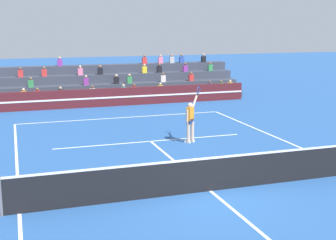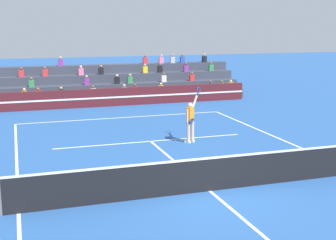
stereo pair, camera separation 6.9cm
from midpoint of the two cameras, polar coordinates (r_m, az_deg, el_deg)
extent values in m
plane|color=#285699|center=(14.29, 5.05, -8.61)|extent=(120.00, 120.00, 0.00)
cube|color=white|center=(25.26, -5.70, 0.30)|extent=(11.00, 0.10, 0.01)
cube|color=white|center=(13.23, -17.81, -10.82)|extent=(0.10, 23.80, 0.01)
cube|color=white|center=(20.08, -2.24, -2.60)|extent=(8.25, 0.10, 0.01)
cube|color=white|center=(14.29, 5.05, -8.60)|extent=(0.10, 12.85, 0.01)
cylinder|color=slate|center=(13.05, -19.95, -8.72)|extent=(0.10, 0.10, 1.10)
cube|color=black|center=(14.13, 5.09, -6.71)|extent=(11.90, 0.02, 1.00)
cube|color=white|center=(13.97, 5.13, -4.65)|extent=(11.90, 0.04, 0.06)
cube|color=#51191E|center=(28.81, -7.39, 2.75)|extent=(18.00, 0.24, 1.10)
cube|color=white|center=(28.68, -7.34, 2.72)|extent=(18.00, 0.02, 0.10)
cube|color=#383D4C|center=(30.09, -7.85, 2.59)|extent=(19.08, 0.95, 0.55)
cube|color=red|center=(30.26, -4.21, 3.66)|extent=(0.32, 0.22, 0.44)
sphere|color=brown|center=(30.21, -4.22, 4.26)|extent=(0.18, 0.18, 0.18)
cube|color=#338C4C|center=(32.30, 6.42, 4.12)|extent=(0.32, 0.22, 0.44)
sphere|color=brown|center=(32.26, 6.44, 4.69)|extent=(0.18, 0.18, 0.18)
cube|color=yellow|center=(32.58, 7.51, 4.16)|extent=(0.32, 0.22, 0.44)
sphere|color=beige|center=(32.54, 7.52, 4.72)|extent=(0.18, 0.18, 0.18)
cube|color=#2D4CA5|center=(31.95, 5.05, 4.07)|extent=(0.32, 0.22, 0.44)
sphere|color=brown|center=(31.91, 5.06, 4.64)|extent=(0.18, 0.18, 0.18)
cube|color=black|center=(29.48, -13.02, 3.19)|extent=(0.32, 0.22, 0.44)
sphere|color=tan|center=(29.43, -13.05, 3.80)|extent=(0.18, 0.18, 0.18)
cube|color=teal|center=(30.10, -5.51, 3.60)|extent=(0.32, 0.22, 0.44)
sphere|color=beige|center=(30.05, -5.52, 4.20)|extent=(0.18, 0.18, 0.18)
cube|color=silver|center=(29.72, -9.25, 3.40)|extent=(0.32, 0.22, 0.44)
sphere|color=brown|center=(29.68, -9.27, 4.01)|extent=(0.18, 0.18, 0.18)
cube|color=orange|center=(29.36, -17.24, 2.93)|extent=(0.32, 0.22, 0.44)
sphere|color=beige|center=(29.32, -17.28, 3.55)|extent=(0.18, 0.18, 0.18)
cube|color=red|center=(29.39, -15.68, 3.03)|extent=(0.32, 0.22, 0.44)
sphere|color=brown|center=(29.34, -15.72, 3.64)|extent=(0.18, 0.18, 0.18)
cube|color=yellow|center=(30.73, -1.01, 3.81)|extent=(0.32, 0.22, 0.44)
sphere|color=beige|center=(30.69, -1.01, 4.41)|extent=(0.18, 0.18, 0.18)
cube|color=#383D4C|center=(30.97, -8.19, 3.35)|extent=(19.08, 0.95, 1.10)
cube|color=purple|center=(30.54, -10.03, 4.63)|extent=(0.32, 0.22, 0.44)
sphere|color=tan|center=(30.51, -10.05, 5.23)|extent=(0.18, 0.18, 0.18)
cube|color=black|center=(30.89, -6.38, 4.81)|extent=(0.32, 0.22, 0.44)
sphere|color=beige|center=(30.86, -6.39, 5.40)|extent=(0.18, 0.18, 0.18)
cube|color=#338C4C|center=(30.24, -16.44, 4.27)|extent=(0.32, 0.22, 0.44)
sphere|color=brown|center=(30.21, -16.47, 4.87)|extent=(0.18, 0.18, 0.18)
cube|color=silver|center=(31.71, -0.67, 5.06)|extent=(0.32, 0.22, 0.44)
sphere|color=brown|center=(31.68, -0.67, 5.63)|extent=(0.18, 0.18, 0.18)
cube|color=#338C4C|center=(31.09, -4.79, 4.89)|extent=(0.32, 0.22, 0.44)
sphere|color=tan|center=(31.05, -4.80, 5.47)|extent=(0.18, 0.18, 0.18)
cube|color=red|center=(32.39, 2.78, 5.18)|extent=(0.32, 0.22, 0.44)
sphere|color=brown|center=(32.35, 2.78, 5.74)|extent=(0.18, 0.18, 0.18)
cube|color=#383D4C|center=(31.86, -8.51, 4.07)|extent=(19.08, 0.95, 1.65)
cube|color=red|center=(31.11, -17.60, 5.41)|extent=(0.32, 0.22, 0.44)
sphere|color=brown|center=(31.08, -17.63, 6.00)|extent=(0.18, 0.18, 0.18)
cube|color=#338C4C|center=(33.90, 5.11, 6.37)|extent=(0.32, 0.22, 0.44)
sphere|color=brown|center=(33.87, 5.12, 6.91)|extent=(0.18, 0.18, 0.18)
cube|color=red|center=(31.17, -14.91, 5.57)|extent=(0.32, 0.22, 0.44)
sphere|color=brown|center=(31.14, -14.94, 6.16)|extent=(0.18, 0.18, 0.18)
cube|color=black|center=(31.59, -8.32, 5.92)|extent=(0.32, 0.22, 0.44)
sphere|color=#9E7051|center=(31.57, -8.34, 6.49)|extent=(0.18, 0.18, 0.18)
cube|color=pink|center=(31.39, -10.71, 5.80)|extent=(0.32, 0.22, 0.44)
sphere|color=beige|center=(31.36, -10.73, 6.38)|extent=(0.18, 0.18, 0.18)
cube|color=black|center=(32.57, -1.13, 6.20)|extent=(0.32, 0.22, 0.44)
sphere|color=brown|center=(32.54, -1.14, 6.76)|extent=(0.18, 0.18, 0.18)
cube|color=purple|center=(33.18, 2.05, 6.30)|extent=(0.32, 0.22, 0.44)
sphere|color=brown|center=(33.16, 2.06, 6.85)|extent=(0.18, 0.18, 0.18)
cube|color=yellow|center=(32.26, -2.96, 6.14)|extent=(0.32, 0.22, 0.44)
sphere|color=tan|center=(32.24, -2.97, 6.70)|extent=(0.18, 0.18, 0.18)
cube|color=#383D4C|center=(32.76, -8.82, 4.74)|extent=(19.08, 0.95, 2.20)
cube|color=#2D4CA5|center=(34.05, 1.61, 7.36)|extent=(0.32, 0.22, 0.44)
sphere|color=brown|center=(34.03, 1.61, 7.90)|extent=(0.18, 0.18, 0.18)
cube|color=red|center=(33.20, -2.95, 7.24)|extent=(0.32, 0.22, 0.44)
sphere|color=brown|center=(33.18, -2.95, 7.79)|extent=(0.18, 0.18, 0.18)
cube|color=black|center=(34.67, 4.30, 7.41)|extent=(0.32, 0.22, 0.44)
sphere|color=tan|center=(34.65, 4.30, 7.94)|extent=(0.18, 0.18, 0.18)
cube|color=purple|center=(32.15, -13.11, 6.82)|extent=(0.32, 0.22, 0.44)
sphere|color=tan|center=(32.12, -13.13, 7.39)|extent=(0.18, 0.18, 0.18)
cube|color=pink|center=(33.54, -0.99, 7.30)|extent=(0.32, 0.22, 0.44)
sphere|color=tan|center=(33.52, -0.99, 7.85)|extent=(0.18, 0.18, 0.18)
cube|color=#B2B2B7|center=(33.80, 0.40, 7.34)|extent=(0.32, 0.22, 0.44)
sphere|color=#9E7051|center=(33.78, 0.40, 7.88)|extent=(0.18, 0.18, 0.18)
cylinder|color=beige|center=(19.71, 2.38, -1.54)|extent=(0.14, 0.14, 0.90)
cylinder|color=beige|center=(19.87, 2.89, -1.44)|extent=(0.14, 0.14, 0.90)
cube|color=navy|center=(19.69, 2.58, -0.10)|extent=(0.37, 0.36, 0.20)
cube|color=orange|center=(19.63, 2.59, 0.76)|extent=(0.40, 0.39, 0.56)
sphere|color=beige|center=(19.56, 2.60, 1.79)|extent=(0.22, 0.22, 0.22)
cube|color=white|center=(19.83, 2.27, -2.67)|extent=(0.26, 0.28, 0.09)
cube|color=white|center=(19.98, 2.77, -2.56)|extent=(0.26, 0.28, 0.09)
cylinder|color=beige|center=(19.43, 2.26, 0.47)|extent=(0.09, 0.09, 0.56)
cylinder|color=beige|center=(19.90, 3.16, 2.23)|extent=(0.39, 0.36, 0.53)
cylinder|color=black|center=(20.07, 3.50, 3.21)|extent=(0.14, 0.13, 0.19)
torus|color=#1E4C99|center=(20.15, 3.65, 3.65)|extent=(0.35, 0.30, 0.43)
sphere|color=#C6DB33|center=(16.57, -3.27, -5.60)|extent=(0.07, 0.07, 0.07)
camera|label=1|loc=(0.03, -90.10, -0.02)|focal=50.00mm
camera|label=2|loc=(0.03, 89.90, 0.02)|focal=50.00mm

